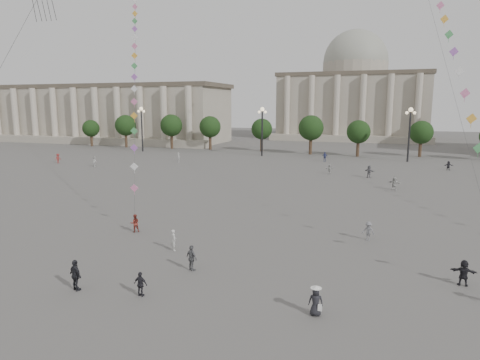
% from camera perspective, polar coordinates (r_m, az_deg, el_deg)
% --- Properties ---
extents(ground, '(360.00, 360.00, 0.00)m').
position_cam_1_polar(ground, '(25.40, -7.49, -16.16)').
color(ground, '#4F4D4B').
rests_on(ground, ground).
extents(hall_west, '(84.00, 26.22, 17.20)m').
position_cam_1_polar(hall_west, '(142.58, -18.38, 8.41)').
color(hall_west, gray).
rests_on(hall_west, ground).
extents(hall_central, '(48.30, 34.30, 35.50)m').
position_cam_1_polar(hall_central, '(150.01, 14.90, 10.85)').
color(hall_central, gray).
rests_on(hall_central, ground).
extents(tree_row, '(137.12, 5.12, 8.00)m').
position_cam_1_polar(tree_row, '(99.10, 12.67, 6.43)').
color(tree_row, '#3B2A1D').
rests_on(tree_row, ground).
extents(lamp_post_far_west, '(2.00, 0.90, 10.65)m').
position_cam_1_polar(lamp_post_far_west, '(105.99, -12.99, 7.69)').
color(lamp_post_far_west, '#262628').
rests_on(lamp_post_far_west, ground).
extents(lamp_post_mid_west, '(2.00, 0.90, 10.65)m').
position_cam_1_polar(lamp_post_mid_west, '(93.93, 2.98, 7.67)').
color(lamp_post_mid_west, '#262628').
rests_on(lamp_post_mid_west, ground).
extents(lamp_post_mid_east, '(2.00, 0.90, 10.65)m').
position_cam_1_polar(lamp_post_mid_east, '(90.62, 21.71, 6.89)').
color(lamp_post_mid_east, '#262628').
rests_on(lamp_post_mid_east, ground).
extents(person_crowd_0, '(1.19, 0.71, 1.90)m').
position_cam_1_polar(person_crowd_0, '(86.86, 11.23, 3.06)').
color(person_crowd_0, '#3A4483').
rests_on(person_crowd_0, ground).
extents(person_crowd_1, '(1.13, 1.13, 1.84)m').
position_cam_1_polar(person_crowd_1, '(82.58, -18.80, 2.35)').
color(person_crowd_1, silver).
rests_on(person_crowd_1, ground).
extents(person_crowd_2, '(0.96, 1.33, 1.86)m').
position_cam_1_polar(person_crowd_2, '(89.78, -23.09, 2.66)').
color(person_crowd_2, maroon).
rests_on(person_crowd_2, ground).
extents(person_crowd_3, '(1.58, 0.61, 1.66)m').
position_cam_1_polar(person_crowd_3, '(30.63, 27.67, -10.90)').
color(person_crowd_3, black).
rests_on(person_crowd_3, ground).
extents(person_crowd_4, '(1.50, 1.18, 1.59)m').
position_cam_1_polar(person_crowd_4, '(71.43, 11.82, 1.45)').
color(person_crowd_4, '#B5B6B1').
rests_on(person_crowd_4, ground).
extents(person_crowd_6, '(1.15, 0.83, 1.61)m').
position_cam_1_polar(person_crowd_6, '(37.37, 16.73, -6.53)').
color(person_crowd_6, slate).
rests_on(person_crowd_6, ground).
extents(person_crowd_7, '(1.75, 1.06, 1.80)m').
position_cam_1_polar(person_crowd_7, '(60.16, 19.88, -0.42)').
color(person_crowd_7, '#B5B5B0').
rests_on(person_crowd_7, ground).
extents(person_crowd_9, '(1.56, 0.80, 1.61)m').
position_cam_1_polar(person_crowd_9, '(81.98, 26.04, 1.73)').
color(person_crowd_9, '#222227').
rests_on(person_crowd_9, ground).
extents(person_crowd_10, '(0.67, 0.81, 1.89)m').
position_cam_1_polar(person_crowd_10, '(84.92, -8.18, 3.00)').
color(person_crowd_10, '#B2B2AE').
rests_on(person_crowd_10, ground).
extents(person_crowd_12, '(1.78, 1.53, 1.93)m').
position_cam_1_polar(person_crowd_12, '(69.10, 16.82, 1.09)').
color(person_crowd_12, slate).
rests_on(person_crowd_12, ground).
extents(person_crowd_13, '(0.69, 0.73, 1.67)m').
position_cam_1_polar(person_crowd_13, '(33.79, -8.83, -7.92)').
color(person_crowd_13, beige).
rests_on(person_crowd_13, ground).
extents(tourist_1, '(1.23, 0.86, 1.94)m').
position_cam_1_polar(tourist_1, '(28.35, -21.07, -11.77)').
color(tourist_1, black).
rests_on(tourist_1, ground).
extents(tourist_3, '(1.13, 0.88, 1.79)m').
position_cam_1_polar(tourist_3, '(29.68, -6.46, -10.30)').
color(tourist_3, '#5C5D61').
rests_on(tourist_3, ground).
extents(tourist_4, '(0.89, 0.41, 1.50)m').
position_cam_1_polar(tourist_4, '(26.54, -13.11, -13.38)').
color(tourist_4, black).
rests_on(tourist_4, ground).
extents(kite_flyer_0, '(0.99, 0.97, 1.61)m').
position_cam_1_polar(kite_flyer_0, '(39.21, -13.84, -5.61)').
color(kite_flyer_0, maroon).
rests_on(kite_flyer_0, ground).
extents(hat_person, '(0.84, 0.60, 1.69)m').
position_cam_1_polar(hat_person, '(24.06, 10.07, -15.55)').
color(hat_person, black).
rests_on(hat_person, ground).
extents(dragon_kite, '(5.93, 2.71, 19.97)m').
position_cam_1_polar(dragon_kite, '(33.31, -24.99, 20.46)').
color(dragon_kite, red).
rests_on(dragon_kite, ground).
extents(kite_train_west, '(21.85, 36.82, 56.64)m').
position_cam_1_polar(kite_train_west, '(61.34, -13.84, 19.34)').
color(kite_train_west, '#3F3F3F').
rests_on(kite_train_west, ground).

